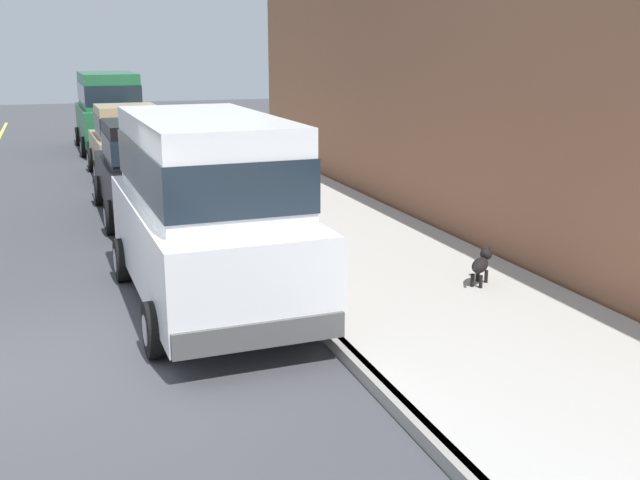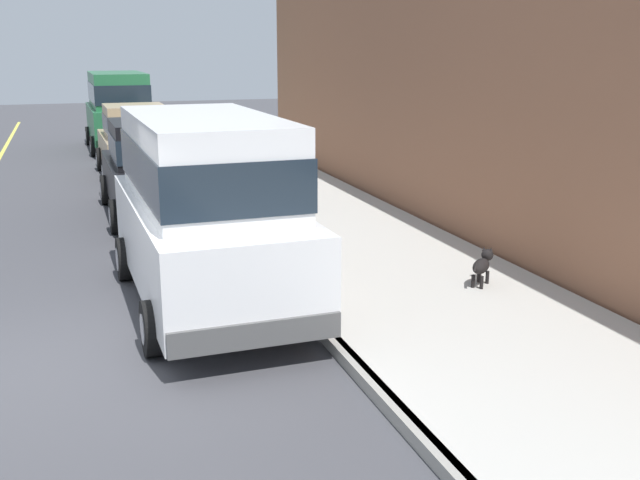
% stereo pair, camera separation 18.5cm
% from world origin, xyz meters
% --- Properties ---
extents(ground_plane, '(80.00, 80.00, 0.00)m').
position_xyz_m(ground_plane, '(0.00, 0.00, 0.00)').
color(ground_plane, '#424247').
extents(curb, '(0.16, 64.00, 0.14)m').
position_xyz_m(curb, '(3.20, 0.00, 0.07)').
color(curb, gray).
rests_on(curb, ground).
extents(sidewalk, '(3.60, 64.00, 0.14)m').
position_xyz_m(sidewalk, '(5.00, 0.00, 0.07)').
color(sidewalk, '#B7B5AD').
rests_on(sidewalk, ground).
extents(car_white_van, '(2.22, 4.94, 2.52)m').
position_xyz_m(car_white_van, '(2.14, 1.55, 1.39)').
color(car_white_van, white).
rests_on(car_white_van, ground).
extents(car_black_sedan, '(2.08, 4.62, 1.92)m').
position_xyz_m(car_black_sedan, '(2.10, 7.35, 0.98)').
color(car_black_sedan, black).
rests_on(car_black_sedan, ground).
extents(car_tan_hatchback, '(2.01, 3.83, 1.88)m').
position_xyz_m(car_tan_hatchback, '(2.17, 12.29, 0.98)').
color(car_tan_hatchback, tan).
rests_on(car_tan_hatchback, ground).
extents(car_green_van, '(2.20, 4.93, 2.52)m').
position_xyz_m(car_green_van, '(2.15, 17.92, 1.39)').
color(car_green_van, '#23663D').
rests_on(car_green_van, ground).
extents(dog_black, '(0.59, 0.55, 0.49)m').
position_xyz_m(dog_black, '(5.82, 0.76, 0.43)').
color(dog_black, black).
rests_on(dog_black, sidewalk).
extents(building_facade, '(0.50, 20.00, 5.12)m').
position_xyz_m(building_facade, '(7.10, 5.15, 2.56)').
color(building_facade, '#8C5B42').
rests_on(building_facade, ground).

